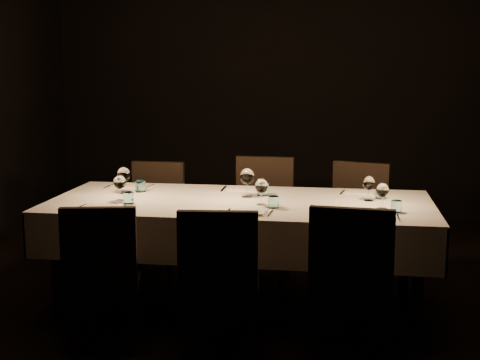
% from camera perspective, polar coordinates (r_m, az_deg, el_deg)
% --- Properties ---
extents(room, '(5.01, 6.01, 3.01)m').
position_cam_1_polar(room, '(4.34, -0.00, 7.82)').
color(room, black).
rests_on(room, ground).
extents(dining_table, '(2.52, 1.12, 0.76)m').
position_cam_1_polar(dining_table, '(4.44, -0.00, -2.71)').
color(dining_table, black).
rests_on(dining_table, ground).
extents(chair_near_left, '(0.50, 0.50, 0.87)m').
position_cam_1_polar(chair_near_left, '(3.95, -11.66, -7.49)').
color(chair_near_left, black).
rests_on(chair_near_left, ground).
extents(place_setting_near_left, '(0.31, 0.40, 0.17)m').
position_cam_1_polar(place_setting_near_left, '(4.39, -10.56, -1.13)').
color(place_setting_near_left, silver).
rests_on(place_setting_near_left, dining_table).
extents(chair_near_center, '(0.47, 0.47, 0.89)m').
position_cam_1_polar(chair_near_center, '(3.70, -1.76, -8.32)').
color(chair_near_center, black).
rests_on(chair_near_center, ground).
extents(place_setting_near_center, '(0.31, 0.40, 0.17)m').
position_cam_1_polar(place_setting_near_center, '(4.18, 1.75, -1.51)').
color(place_setting_near_center, silver).
rests_on(place_setting_near_center, dining_table).
extents(chair_near_right, '(0.48, 0.48, 0.92)m').
position_cam_1_polar(chair_near_right, '(3.69, 9.52, -8.28)').
color(chair_near_right, black).
rests_on(chair_near_right, ground).
extents(place_setting_near_right, '(0.29, 0.39, 0.16)m').
position_cam_1_polar(place_setting_near_right, '(4.16, 12.18, -1.83)').
color(place_setting_near_right, silver).
rests_on(place_setting_near_right, dining_table).
extents(chair_far_left, '(0.43, 0.43, 0.89)m').
position_cam_1_polar(chair_far_left, '(5.37, -7.23, -2.74)').
color(chair_far_left, black).
rests_on(chair_far_left, ground).
extents(place_setting_far_left, '(0.35, 0.41, 0.19)m').
position_cam_1_polar(place_setting_far_left, '(4.81, -9.44, -0.08)').
color(place_setting_far_left, silver).
rests_on(place_setting_far_left, dining_table).
extents(chair_far_center, '(0.47, 0.47, 0.94)m').
position_cam_1_polar(chair_far_center, '(5.18, 1.93, -2.80)').
color(chair_far_center, black).
rests_on(chair_far_center, ground).
extents(place_setting_far_center, '(0.36, 0.42, 0.20)m').
position_cam_1_polar(place_setting_far_center, '(4.61, 0.85, -0.30)').
color(place_setting_far_center, silver).
rests_on(place_setting_far_center, dining_table).
extents(chair_far_right, '(0.55, 0.55, 0.92)m').
position_cam_1_polar(chair_far_right, '(5.16, 9.87, -3.15)').
color(chair_far_right, black).
rests_on(chair_far_right, ground).
extents(place_setting_far_right, '(0.31, 0.39, 0.16)m').
position_cam_1_polar(place_setting_far_right, '(4.58, 10.95, -0.74)').
color(place_setting_far_right, silver).
rests_on(place_setting_far_right, dining_table).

